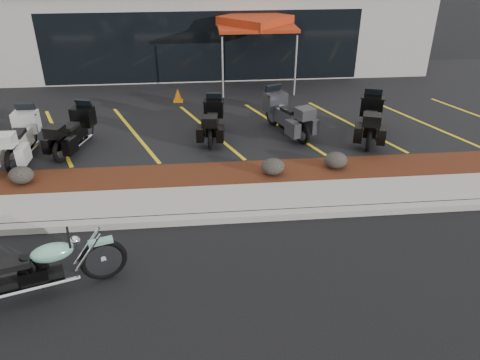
{
  "coord_description": "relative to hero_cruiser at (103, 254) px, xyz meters",
  "views": [
    {
      "loc": [
        -0.32,
        -7.4,
        5.48
      ],
      "look_at": [
        0.51,
        1.2,
        0.8
      ],
      "focal_mm": 35.0,
      "sensor_mm": 36.0,
      "label": 1
    }
  ],
  "objects": [
    {
      "name": "boulder_mid",
      "position": [
        3.5,
        3.36,
        -0.17
      ],
      "size": [
        0.58,
        0.48,
        0.41
      ],
      "primitive_type": "ellipsoid",
      "color": "black",
      "rests_on": "mulch_bed"
    },
    {
      "name": "touring_black_front",
      "position": [
        -1.38,
        6.0,
        0.21
      ],
      "size": [
        1.32,
        2.18,
        1.19
      ],
      "primitive_type": null,
      "rotation": [
        0.0,
        0.0,
        1.28
      ],
      "color": "black",
      "rests_on": "upper_lot"
    },
    {
      "name": "touring_grey",
      "position": [
        4.0,
        6.57,
        0.25
      ],
      "size": [
        1.6,
        2.34,
        1.27
      ],
      "primitive_type": null,
      "rotation": [
        0.0,
        0.0,
        1.96
      ],
      "color": "#303135",
      "rests_on": "upper_lot"
    },
    {
      "name": "curb",
      "position": [
        2.05,
        1.65,
        -0.46
      ],
      "size": [
        24.0,
        0.25,
        0.15
      ],
      "primitive_type": "cube",
      "color": "gray",
      "rests_on": "ground"
    },
    {
      "name": "sidewalk",
      "position": [
        2.05,
        2.35,
        -0.46
      ],
      "size": [
        24.0,
        1.2,
        0.15
      ],
      "primitive_type": "cube",
      "color": "gray",
      "rests_on": "ground"
    },
    {
      "name": "boulder_left",
      "position": [
        -2.45,
        3.48,
        -0.17
      ],
      "size": [
        0.58,
        0.49,
        0.41
      ],
      "primitive_type": "ellipsoid",
      "color": "black",
      "rests_on": "mulch_bed"
    },
    {
      "name": "mulch_bed",
      "position": [
        2.05,
        3.55,
        -0.45
      ],
      "size": [
        24.0,
        1.2,
        0.16
      ],
      "primitive_type": "cube",
      "color": "#3B150D",
      "rests_on": "ground"
    },
    {
      "name": "boulder_right",
      "position": [
        5.11,
        3.55,
        -0.17
      ],
      "size": [
        0.58,
        0.49,
        0.41
      ],
      "primitive_type": "ellipsoid",
      "color": "black",
      "rests_on": "mulch_bed"
    },
    {
      "name": "popup_canopy",
      "position": [
        3.95,
        10.65,
        1.93
      ],
      "size": [
        3.3,
        3.3,
        2.56
      ],
      "rotation": [
        0.0,
        0.0,
        0.23
      ],
      "color": "silver",
      "rests_on": "upper_lot"
    },
    {
      "name": "dealership_building",
      "position": [
        2.05,
        15.22,
        1.47
      ],
      "size": [
        18.0,
        8.16,
        4.0
      ],
      "color": "#9B968C",
      "rests_on": "ground"
    },
    {
      "name": "ground",
      "position": [
        2.05,
        0.75,
        -0.53
      ],
      "size": [
        90.0,
        90.0,
        0.0
      ],
      "primitive_type": "plane",
      "color": "black",
      "rests_on": "ground"
    },
    {
      "name": "touring_white",
      "position": [
        -2.8,
        5.61,
        0.25
      ],
      "size": [
        0.86,
        2.2,
        1.27
      ],
      "primitive_type": null,
      "rotation": [
        0.0,
        0.0,
        1.56
      ],
      "color": "silver",
      "rests_on": "upper_lot"
    },
    {
      "name": "touring_black_mid",
      "position": [
        2.23,
        6.42,
        0.18
      ],
      "size": [
        0.98,
        2.03,
        1.14
      ],
      "primitive_type": null,
      "rotation": [
        0.0,
        0.0,
        1.45
      ],
      "color": "black",
      "rests_on": "upper_lot"
    },
    {
      "name": "upper_lot",
      "position": [
        2.05,
        8.95,
        -0.46
      ],
      "size": [
        26.0,
        9.6,
        0.15
      ],
      "primitive_type": "cube",
      "color": "black",
      "rests_on": "ground"
    },
    {
      "name": "traffic_cone",
      "position": [
        1.09,
        9.08,
        -0.15
      ],
      "size": [
        0.36,
        0.36,
        0.46
      ],
      "primitive_type": "cone",
      "rotation": [
        0.0,
        0.0,
        0.18
      ],
      "color": "orange",
      "rests_on": "upper_lot"
    },
    {
      "name": "hero_cruiser",
      "position": [
        0.0,
        0.0,
        0.0
      ],
      "size": [
        3.13,
        1.64,
        1.07
      ],
      "primitive_type": null,
      "rotation": [
        0.0,
        0.0,
        0.3
      ],
      "color": "#71B097",
      "rests_on": "ground"
    },
    {
      "name": "touring_black_rear",
      "position": [
        6.81,
        5.95,
        0.25
      ],
      "size": [
        1.54,
        2.35,
        1.28
      ],
      "primitive_type": null,
      "rotation": [
        0.0,
        0.0,
        1.22
      ],
      "color": "black",
      "rests_on": "upper_lot"
    }
  ]
}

